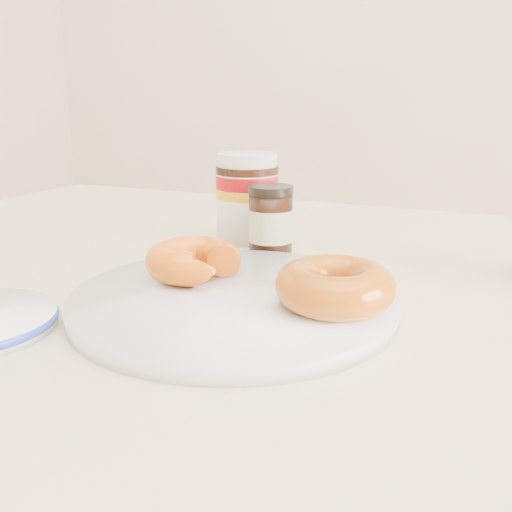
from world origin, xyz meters
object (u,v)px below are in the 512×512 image
at_px(dining_table, 343,372).
at_px(donut_whole, 335,286).
at_px(dark_jar, 271,222).
at_px(plate, 234,300).
at_px(nutella_jar, 247,194).
at_px(donut_bitten, 193,260).

distance_m(dining_table, donut_whole, 0.14).
bearing_deg(dining_table, dark_jar, 141.40).
relative_size(dining_table, plate, 4.88).
height_order(dining_table, plate, plate).
bearing_deg(dining_table, nutella_jar, 138.70).
bearing_deg(donut_bitten, donut_whole, -28.87).
xyz_separation_m(plate, nutella_jar, (-0.09, 0.23, 0.05)).
distance_m(donut_whole, nutella_jar, 0.29).
height_order(dining_table, donut_bitten, donut_bitten).
relative_size(plate, nutella_jar, 2.56).
bearing_deg(donut_bitten, nutella_jar, 80.20).
xyz_separation_m(donut_bitten, nutella_jar, (-0.03, 0.20, 0.03)).
relative_size(donut_whole, dark_jar, 1.19).
bearing_deg(donut_whole, donut_bitten, 170.47).
bearing_deg(plate, donut_whole, 2.36).
bearing_deg(plate, dark_jar, 101.12).
distance_m(plate, donut_whole, 0.09).
xyz_separation_m(dining_table, donut_whole, (0.01, -0.07, 0.12)).
xyz_separation_m(dining_table, nutella_jar, (-0.17, 0.15, 0.14)).
bearing_deg(dining_table, plate, -136.73).
bearing_deg(nutella_jar, dining_table, -41.30).
relative_size(plate, donut_bitten, 3.14).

